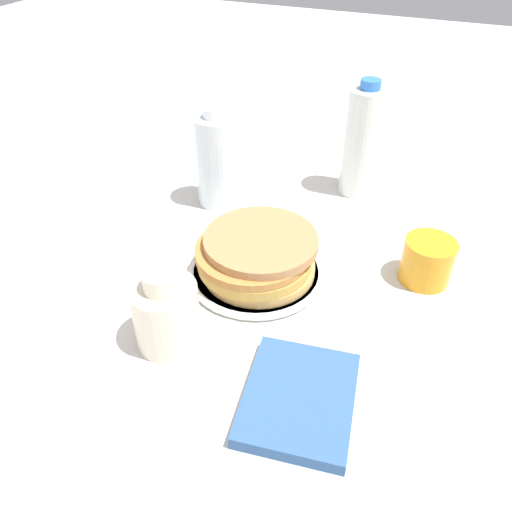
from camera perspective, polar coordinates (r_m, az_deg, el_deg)
name	(u,v)px	position (r m, az deg, el deg)	size (l,w,h in m)	color
ground_plane	(255,281)	(0.82, -0.10, -2.93)	(4.00, 4.00, 0.00)	silver
plate	(256,272)	(0.82, 0.00, -1.82)	(0.22, 0.22, 0.01)	white
pancake_stack	(255,255)	(0.80, -0.09, 0.13)	(0.20, 0.19, 0.06)	tan
juice_glass	(427,261)	(0.84, 18.97, -0.53)	(0.08, 0.08, 0.07)	orange
cream_jug	(166,313)	(0.70, -10.22, -6.40)	(0.09, 0.09, 0.13)	beige
water_bottle_near	(363,142)	(1.03, 12.08, 12.64)	(0.08, 0.08, 0.23)	silver
water_bottle_mid	(216,160)	(0.98, -4.57, 10.83)	(0.08, 0.08, 0.20)	silver
napkin	(299,399)	(0.65, 4.93, -15.92)	(0.18, 0.16, 0.02)	#33598C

